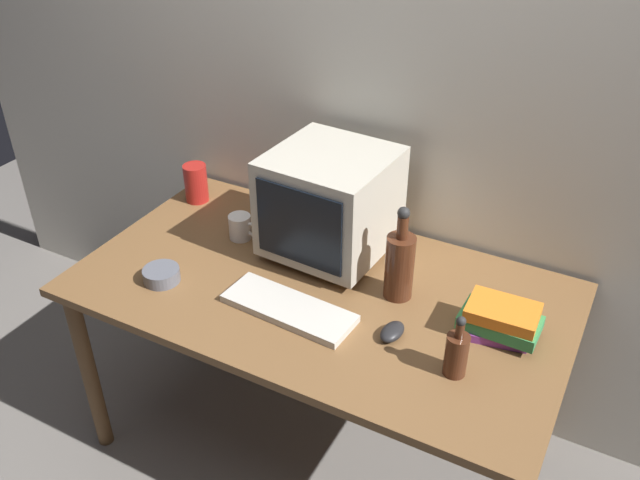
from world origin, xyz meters
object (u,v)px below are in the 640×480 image
object	(u,v)px
crt_monitor	(330,203)
book_stack	(501,320)
cd_spindle	(162,275)
metal_canister	(196,183)
mug	(241,227)
computer_mouse	(392,332)
bottle_tall	(400,264)
bottle_short	(456,353)
keyboard	(289,308)

from	to	relation	value
crt_monitor	book_stack	distance (m)	0.67
cd_spindle	metal_canister	size ratio (longest dim) A/B	0.80
metal_canister	mug	bearing A→B (deg)	-25.91
crt_monitor	book_stack	world-z (taller)	crt_monitor
computer_mouse	metal_canister	bearing A→B (deg)	164.40
crt_monitor	bottle_tall	world-z (taller)	crt_monitor
bottle_short	book_stack	world-z (taller)	bottle_short
book_stack	bottle_short	bearing A→B (deg)	-107.00
book_stack	keyboard	bearing A→B (deg)	-161.69
bottle_tall	metal_canister	distance (m)	0.95
keyboard	metal_canister	bearing A→B (deg)	151.28
bottle_short	crt_monitor	bearing A→B (deg)	147.40
bottle_short	mug	xyz separation A→B (m)	(-0.90, 0.29, -0.03)
keyboard	computer_mouse	distance (m)	0.33
crt_monitor	metal_canister	xyz separation A→B (m)	(-0.62, 0.07, -0.12)
bottle_short	bottle_tall	bearing A→B (deg)	137.41
crt_monitor	keyboard	bearing A→B (deg)	-83.27
computer_mouse	mug	distance (m)	0.73
computer_mouse	bottle_tall	bearing A→B (deg)	113.78
computer_mouse	metal_canister	xyz separation A→B (m)	(-0.99, 0.39, 0.06)
crt_monitor	bottle_short	xyz separation A→B (m)	(0.58, -0.37, -0.12)
keyboard	bottle_tall	size ratio (longest dim) A/B	1.30
mug	cd_spindle	distance (m)	0.35
keyboard	book_stack	size ratio (longest dim) A/B	1.82
book_stack	mug	xyz separation A→B (m)	(-0.96, 0.08, -0.01)
crt_monitor	book_stack	size ratio (longest dim) A/B	1.78
computer_mouse	bottle_tall	size ratio (longest dim) A/B	0.31
cd_spindle	bottle_short	bearing A→B (deg)	2.54
computer_mouse	bottle_short	bearing A→B (deg)	-9.78
book_stack	cd_spindle	xyz separation A→B (m)	(-1.05, -0.26, -0.03)
metal_canister	book_stack	bearing A→B (deg)	-10.31
book_stack	mug	size ratio (longest dim) A/B	1.92
bottle_tall	computer_mouse	bearing A→B (deg)	-71.85
bottle_short	keyboard	bearing A→B (deg)	178.48
keyboard	bottle_short	world-z (taller)	bottle_short
mug	bottle_tall	bearing A→B (deg)	-4.13
bottle_short	book_stack	bearing A→B (deg)	73.00
computer_mouse	cd_spindle	distance (m)	0.78
computer_mouse	crt_monitor	bearing A→B (deg)	145.39
crt_monitor	cd_spindle	bearing A→B (deg)	-134.54
computer_mouse	book_stack	size ratio (longest dim) A/B	0.43
book_stack	metal_canister	xyz separation A→B (m)	(-1.26, 0.23, 0.02)
crt_monitor	cd_spindle	distance (m)	0.60
crt_monitor	book_stack	xyz separation A→B (m)	(0.64, -0.16, -0.14)
computer_mouse	cd_spindle	size ratio (longest dim) A/B	0.83
bottle_short	metal_canister	bearing A→B (deg)	159.76
bottle_tall	bottle_short	bearing A→B (deg)	-42.59
mug	metal_canister	bearing A→B (deg)	154.09
computer_mouse	cd_spindle	xyz separation A→B (m)	(-0.77, -0.10, 0.00)
computer_mouse	metal_canister	distance (m)	1.07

